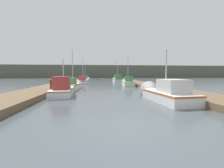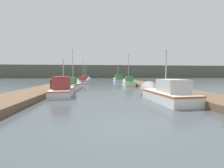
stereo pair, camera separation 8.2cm
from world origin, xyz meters
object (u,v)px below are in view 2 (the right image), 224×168
fishing_boat_0 (163,93)px  fishing_boat_1 (64,88)px  fishing_boat_5 (118,80)px  seagull_lead (116,61)px  fishing_boat_2 (73,85)px  channel_buoy (98,79)px  fishing_boat_4 (84,81)px  fishing_boat_6 (86,79)px  fishing_boat_3 (128,82)px  mooring_piling_1 (120,78)px  mooring_piling_0 (52,87)px

fishing_boat_0 → fishing_boat_1: fishing_boat_0 is taller
fishing_boat_5 → seagull_lead: bearing=-101.4°
fishing_boat_2 → channel_buoy: (3.16, 24.91, -0.30)m
fishing_boat_4 → fishing_boat_5: fishing_boat_4 is taller
fishing_boat_5 → fishing_boat_6: size_ratio=0.96×
fishing_boat_5 → channel_buoy: 11.87m
channel_buoy → seagull_lead: seagull_lead is taller
seagull_lead → channel_buoy: bearing=-160.3°
fishing_boat_6 → channel_buoy: fishing_boat_6 is taller
fishing_boat_3 → mooring_piling_1: 14.05m
fishing_boat_3 → fishing_boat_5: 9.56m
fishing_boat_6 → seagull_lead: size_ratio=8.83×
fishing_boat_1 → mooring_piling_1: bearing=64.8°
fishing_boat_2 → channel_buoy: bearing=85.4°
fishing_boat_4 → fishing_boat_5: (6.88, 3.81, 0.07)m
fishing_boat_2 → fishing_boat_5: (7.17, 13.74, 0.07)m
fishing_boat_2 → seagull_lead: 9.11m
fishing_boat_5 → fishing_boat_3: bearing=-89.6°
fishing_boat_0 → fishing_boat_2: size_ratio=1.01×
fishing_boat_0 → mooring_piling_1: fishing_boat_0 is taller
fishing_boat_4 → fishing_boat_0: bearing=-69.3°
fishing_boat_2 → mooring_piling_0: size_ratio=3.83×
fishing_boat_1 → channel_buoy: fishing_boat_1 is taller
mooring_piling_1 → seagull_lead: (-2.45, -12.00, 3.17)m
fishing_boat_5 → seagull_lead: 8.33m
fishing_boat_0 → channel_buoy: bearing=93.2°
fishing_boat_2 → fishing_boat_4: bearing=90.9°
fishing_boat_1 → fishing_boat_6: (0.24, 23.01, -0.05)m
fishing_boat_3 → fishing_boat_6: fishing_boat_3 is taller
fishing_boat_4 → mooring_piling_0: (-1.26, -14.95, 0.23)m
mooring_piling_0 → mooring_piling_1: (9.18, 23.22, -0.05)m
fishing_boat_3 → mooring_piling_1: size_ratio=4.02×
fishing_boat_6 → seagull_lead: fishing_boat_6 is taller
fishing_boat_0 → fishing_boat_6: 27.93m
mooring_piling_0 → seagull_lead: seagull_lead is taller
fishing_boat_4 → mooring_piling_1: size_ratio=5.05×
fishing_boat_0 → fishing_boat_5: size_ratio=1.09×
fishing_boat_2 → fishing_boat_4: (0.29, 9.93, 0.00)m
fishing_boat_4 → seagull_lead: fishing_boat_4 is taller
fishing_boat_6 → fishing_boat_4: bearing=-82.8°
fishing_boat_2 → fishing_boat_4: fishing_boat_2 is taller
fishing_boat_5 → mooring_piling_0: bearing=-114.3°
fishing_boat_5 → mooring_piling_1: 4.59m
fishing_boat_0 → fishing_boat_3: size_ratio=1.04×
fishing_boat_6 → mooring_piling_1: bearing=1.9°
fishing_boat_1 → fishing_boat_2: (0.15, 4.23, -0.04)m
fishing_boat_4 → mooring_piling_1: fishing_boat_4 is taller
fishing_boat_3 → seagull_lead: fishing_boat_3 is taller
mooring_piling_0 → mooring_piling_1: bearing=68.4°
fishing_boat_1 → fishing_boat_5: bearing=63.1°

